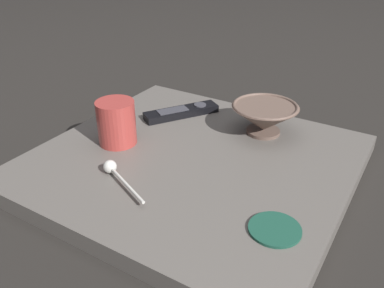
# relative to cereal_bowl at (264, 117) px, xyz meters

# --- Properties ---
(ground_plane) EXTENTS (6.00, 6.00, 0.00)m
(ground_plane) POSITION_rel_cereal_bowl_xyz_m (-0.18, 0.09, -0.08)
(ground_plane) COLOR black
(table) EXTENTS (0.61, 0.65, 0.04)m
(table) POSITION_rel_cereal_bowl_xyz_m (-0.18, 0.09, -0.06)
(table) COLOR #5B5651
(table) RESTS_ON ground
(cereal_bowl) EXTENTS (0.16, 0.16, 0.07)m
(cereal_bowl) POSITION_rel_cereal_bowl_xyz_m (0.00, 0.00, 0.00)
(cereal_bowl) COLOR brown
(cereal_bowl) RESTS_ON table
(coffee_mug) EXTENTS (0.12, 0.09, 0.10)m
(coffee_mug) POSITION_rel_cereal_bowl_xyz_m (-0.22, 0.27, 0.01)
(coffee_mug) COLOR #A53833
(coffee_mug) RESTS_ON table
(teaspoon) EXTENTS (0.08, 0.15, 0.03)m
(teaspoon) POSITION_rel_cereal_bowl_xyz_m (-0.33, 0.18, -0.03)
(teaspoon) COLOR silver
(teaspoon) RESTS_ON table
(tv_remote_near) EXTENTS (0.19, 0.15, 0.02)m
(tv_remote_near) POSITION_rel_cereal_bowl_xyz_m (-0.02, 0.22, -0.03)
(tv_remote_near) COLOR black
(tv_remote_near) RESTS_ON table
(drink_coaster) EXTENTS (0.09, 0.09, 0.01)m
(drink_coaster) POSITION_rel_cereal_bowl_xyz_m (-0.32, -0.15, -0.04)
(drink_coaster) COLOR #194738
(drink_coaster) RESTS_ON table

